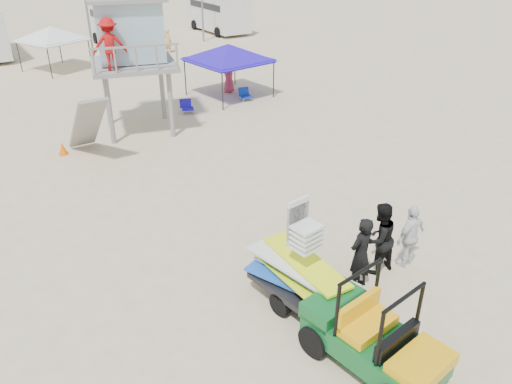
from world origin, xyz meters
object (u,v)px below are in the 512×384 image
man_left (361,254)px  canopy_blue (228,47)px  utility_cart (376,332)px  lifeguard_tower (127,36)px  surf_trailer (301,268)px

man_left → canopy_blue: size_ratio=0.50×
utility_cart → man_left: bearing=53.2°
utility_cart → lifeguard_tower: size_ratio=0.54×
surf_trailer → canopy_blue: bearing=65.7°
surf_trailer → canopy_blue: 16.53m
surf_trailer → lifeguard_tower: 13.26m
surf_trailer → utility_cart: bearing=-90.1°
utility_cart → man_left: 2.54m
lifeguard_tower → canopy_blue: size_ratio=1.39×
lifeguard_tower → canopy_blue: (5.82, 2.11, -1.41)m
canopy_blue → lifeguard_tower: bearing=-160.1°
surf_trailer → lifeguard_tower: size_ratio=0.53×
utility_cart → man_left: size_ratio=1.48×
utility_cart → canopy_blue: (6.77, 17.33, 1.57)m
man_left → utility_cart: bearing=45.0°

